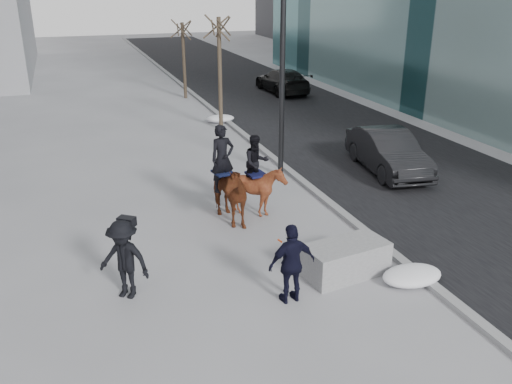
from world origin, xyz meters
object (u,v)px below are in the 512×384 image
object	(u,v)px
planter	(345,259)
mounted_right	(257,184)
mounted_left	(224,187)
car_near	(388,151)

from	to	relation	value
planter	mounted_right	distance (m)	3.98
planter	mounted_left	bearing A→B (deg)	115.18
planter	car_near	size ratio (longest dim) A/B	0.44
mounted_left	planter	bearing A→B (deg)	-64.82
planter	car_near	world-z (taller)	car_near
mounted_left	mounted_right	world-z (taller)	mounted_left
car_near	mounted_left	distance (m)	6.93
car_near	mounted_right	distance (m)	5.93
car_near	mounted_left	size ratio (longest dim) A/B	1.61
car_near	planter	bearing A→B (deg)	-121.15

